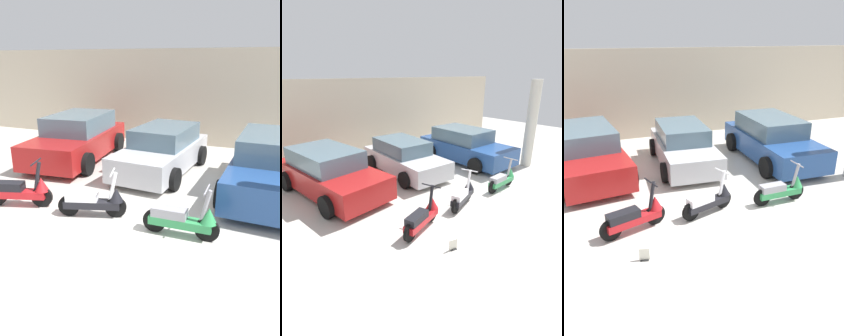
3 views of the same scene
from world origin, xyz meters
The scene contains 8 objects.
ground_plane centered at (0.00, 0.00, 0.00)m, with size 28.00×28.00×0.00m, color beige.
wall_back centered at (0.00, 8.09, 1.78)m, with size 19.60×0.12×3.56m, color beige.
scooter_front_left centered at (-2.31, 1.00, 0.38)m, with size 1.49×0.74×1.07m.
scooter_front_right centered at (-0.52, 1.17, 0.36)m, with size 1.40×0.70×1.01m.
scooter_front_center centered at (1.42, 1.05, 0.36)m, with size 1.46×0.53×1.02m.
car_rear_left centered at (-3.13, 4.69, 0.71)m, with size 2.47×4.53×1.48m.
car_rear_center centered at (-0.15, 4.53, 0.63)m, with size 2.11×4.01×1.33m.
car_rear_right centered at (2.85, 3.93, 0.70)m, with size 2.20×4.37×1.46m.
Camera 1 is at (2.71, -4.29, 3.16)m, focal length 35.00 mm.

